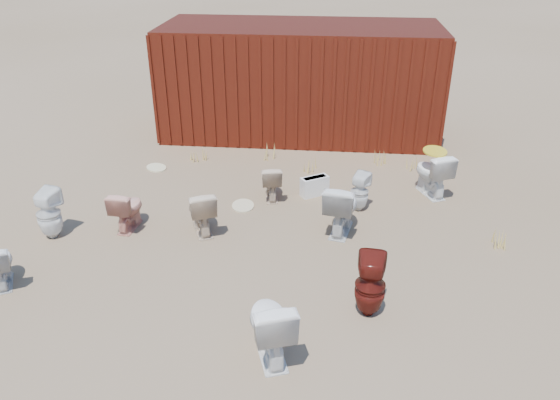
# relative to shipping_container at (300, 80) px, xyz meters

# --- Properties ---
(ground) EXTENTS (100.00, 100.00, 0.00)m
(ground) POSITION_rel_shipping_container_xyz_m (0.00, -5.20, -1.20)
(ground) COLOR brown
(ground) RESTS_ON ground
(shipping_container) EXTENTS (6.00, 2.40, 2.40)m
(shipping_container) POSITION_rel_shipping_container_xyz_m (0.00, 0.00, 0.00)
(shipping_container) COLOR #4E100D
(shipping_container) RESTS_ON ground
(toilet_front_pink) EXTENTS (0.44, 0.70, 0.68)m
(toilet_front_pink) POSITION_rel_shipping_container_xyz_m (-2.41, -4.74, -0.86)
(toilet_front_pink) COLOR tan
(toilet_front_pink) RESTS_ON ground
(toilet_front_c) EXTENTS (0.72, 0.94, 0.85)m
(toilet_front_c) POSITION_rel_shipping_container_xyz_m (0.16, -7.37, -0.78)
(toilet_front_c) COLOR white
(toilet_front_c) RESTS_ON ground
(toilet_front_maroon) EXTENTS (0.41, 0.42, 0.84)m
(toilet_front_maroon) POSITION_rel_shipping_container_xyz_m (1.30, -6.51, -0.78)
(toilet_front_maroon) COLOR #59150F
(toilet_front_maroon) RESTS_ON ground
(toilet_front_e) EXTENTS (0.63, 0.91, 0.85)m
(toilet_front_e) POSITION_rel_shipping_container_xyz_m (0.95, -4.51, -0.77)
(toilet_front_e) COLOR silver
(toilet_front_e) RESTS_ON ground
(toilet_back_a) EXTENTS (0.44, 0.45, 0.81)m
(toilet_back_a) POSITION_rel_shipping_container_xyz_m (-3.51, -5.13, -0.80)
(toilet_back_a) COLOR white
(toilet_back_a) RESTS_ON ground
(toilet_back_beige_left) EXTENTS (0.67, 0.83, 0.74)m
(toilet_back_beige_left) POSITION_rel_shipping_container_xyz_m (-1.22, -4.73, -0.83)
(toilet_back_beige_left) COLOR beige
(toilet_back_beige_left) RESTS_ON ground
(toilet_back_beige_right) EXTENTS (0.46, 0.68, 0.64)m
(toilet_back_beige_right) POSITION_rel_shipping_container_xyz_m (-0.27, -3.47, -0.88)
(toilet_back_beige_right) COLOR beige
(toilet_back_beige_right) RESTS_ON ground
(toilet_back_yellowlid) EXTENTS (0.73, 0.91, 0.81)m
(toilet_back_yellowlid) POSITION_rel_shipping_container_xyz_m (2.55, -3.03, -0.79)
(toilet_back_yellowlid) COLOR white
(toilet_back_yellowlid) RESTS_ON ground
(toilet_back_e) EXTENTS (0.41, 0.42, 0.68)m
(toilet_back_e) POSITION_rel_shipping_container_xyz_m (1.26, -3.76, -0.86)
(toilet_back_e) COLOR white
(toilet_back_e) RESTS_ON ground
(yellow_lid) EXTENTS (0.41, 0.52, 0.02)m
(yellow_lid) POSITION_rel_shipping_container_xyz_m (2.55, -3.03, -0.37)
(yellow_lid) COLOR gold
(yellow_lid) RESTS_ON toilet_back_yellowlid
(loose_tank) EXTENTS (0.53, 0.44, 0.35)m
(loose_tank) POSITION_rel_shipping_container_xyz_m (0.49, -3.28, -1.02)
(loose_tank) COLOR white
(loose_tank) RESTS_ON ground
(loose_lid_near) EXTENTS (0.46, 0.55, 0.02)m
(loose_lid_near) POSITION_rel_shipping_container_xyz_m (-0.72, -3.84, -1.19)
(loose_lid_near) COLOR beige
(loose_lid_near) RESTS_ON ground
(loose_lid_far) EXTENTS (0.59, 0.58, 0.02)m
(loose_lid_far) POSITION_rel_shipping_container_xyz_m (-2.69, -2.42, -1.19)
(loose_lid_far) COLOR beige
(loose_lid_far) RESTS_ON ground
(weed_clump_a) EXTENTS (0.36, 0.36, 0.28)m
(weed_clump_a) POSITION_rel_shipping_container_xyz_m (-1.95, -2.03, -1.06)
(weed_clump_a) COLOR tan
(weed_clump_a) RESTS_ON ground
(weed_clump_b) EXTENTS (0.32, 0.32, 0.25)m
(weed_clump_b) POSITION_rel_shipping_container_xyz_m (0.36, -2.23, -1.07)
(weed_clump_b) COLOR tan
(weed_clump_b) RESTS_ON ground
(weed_clump_c) EXTENTS (0.36, 0.36, 0.27)m
(weed_clump_c) POSITION_rel_shipping_container_xyz_m (2.43, -2.04, -1.06)
(weed_clump_c) COLOR tan
(weed_clump_c) RESTS_ON ground
(weed_clump_d) EXTENTS (0.30, 0.30, 0.27)m
(weed_clump_d) POSITION_rel_shipping_container_xyz_m (-0.53, -1.70, -1.07)
(weed_clump_d) COLOR tan
(weed_clump_d) RESTS_ON ground
(weed_clump_e) EXTENTS (0.34, 0.34, 0.30)m
(weed_clump_e) POSITION_rel_shipping_container_xyz_m (1.72, -1.70, -1.05)
(weed_clump_e) COLOR tan
(weed_clump_e) RESTS_ON ground
(weed_clump_f) EXTENTS (0.28, 0.28, 0.27)m
(weed_clump_f) POSITION_rel_shipping_container_xyz_m (3.36, -4.71, -1.07)
(weed_clump_f) COLOR tan
(weed_clump_f) RESTS_ON ground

